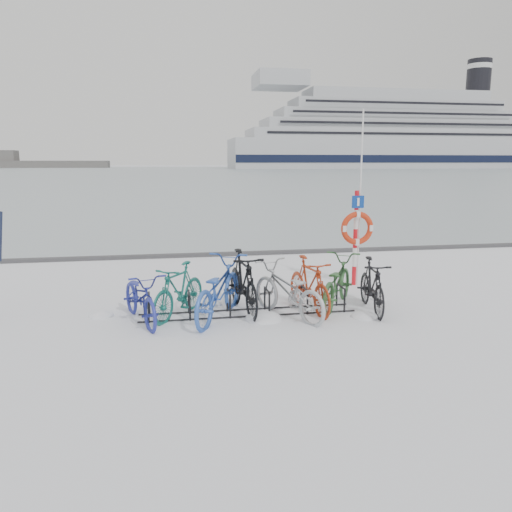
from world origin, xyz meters
TOP-DOWN VIEW (x-y plane):
  - ground at (0.00, 0.00)m, footprint 900.00×900.00m
  - ice_sheet at (0.00, 155.00)m, footprint 400.00×298.00m
  - quay_edge at (0.00, 5.90)m, footprint 400.00×0.25m
  - bike_rack at (0.00, 0.00)m, footprint 4.00×0.48m
  - lifebuoy_station at (2.76, 1.72)m, footprint 0.75×0.22m
  - cruise_ferry at (97.77, 204.13)m, footprint 145.32×27.39m
  - bike_0 at (-1.93, -0.10)m, footprint 1.18×1.93m
  - bike_1 at (-1.26, 0.11)m, footprint 1.32×1.66m
  - bike_2 at (-0.57, -0.13)m, footprint 1.62×2.26m
  - bike_3 at (-0.06, 0.20)m, footprint 0.75×2.01m
  - bike_4 at (0.69, -0.27)m, footprint 1.46×2.06m
  - bike_5 at (1.18, 0.04)m, footprint 0.77×1.81m
  - bike_6 at (1.79, 0.22)m, footprint 1.63×2.01m
  - bike_7 at (2.35, -0.19)m, footprint 0.73×1.76m
  - snow_drifts at (0.27, -0.10)m, footprint 5.92×1.76m

SIDE VIEW (x-z plane):
  - ground at x=0.00m, z-range 0.00..0.00m
  - snow_drifts at x=0.27m, z-range -0.12..0.12m
  - ice_sheet at x=0.00m, z-range 0.00..0.02m
  - quay_edge at x=0.00m, z-range 0.00..0.10m
  - bike_rack at x=0.00m, z-range -0.05..0.41m
  - bike_0 at x=-1.93m, z-range 0.00..0.96m
  - bike_1 at x=-1.26m, z-range 0.00..1.01m
  - bike_6 at x=1.79m, z-range 0.00..1.02m
  - bike_4 at x=0.69m, z-range 0.00..1.03m
  - bike_7 at x=2.35m, z-range 0.00..1.03m
  - bike_5 at x=1.18m, z-range 0.00..1.05m
  - bike_2 at x=-0.57m, z-range 0.00..1.13m
  - bike_3 at x=-0.06m, z-range 0.00..1.18m
  - lifebuoy_station at x=2.76m, z-range -0.64..3.27m
  - cruise_ferry at x=97.77m, z-range -10.87..36.88m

